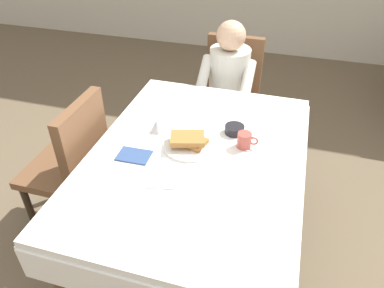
# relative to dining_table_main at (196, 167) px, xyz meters

# --- Properties ---
(ground_plane) EXTENTS (14.00, 14.00, 0.00)m
(ground_plane) POSITION_rel_dining_table_main_xyz_m (0.00, 0.00, -0.65)
(ground_plane) COLOR brown
(dining_table_main) EXTENTS (1.12, 1.52, 0.74)m
(dining_table_main) POSITION_rel_dining_table_main_xyz_m (0.00, 0.00, 0.00)
(dining_table_main) COLOR white
(dining_table_main) RESTS_ON ground
(chair_diner) EXTENTS (0.44, 0.45, 0.93)m
(chair_diner) POSITION_rel_dining_table_main_xyz_m (-0.04, 1.17, -0.12)
(chair_diner) COLOR brown
(chair_diner) RESTS_ON ground
(diner_person) EXTENTS (0.40, 0.43, 1.12)m
(diner_person) POSITION_rel_dining_table_main_xyz_m (-0.04, 1.01, 0.02)
(diner_person) COLOR silver
(diner_person) RESTS_ON ground
(chair_left_side) EXTENTS (0.45, 0.44, 0.93)m
(chair_left_side) POSITION_rel_dining_table_main_xyz_m (-0.77, 0.00, -0.12)
(chair_left_side) COLOR brown
(chair_left_side) RESTS_ON ground
(plate_breakfast) EXTENTS (0.28, 0.28, 0.02)m
(plate_breakfast) POSITION_rel_dining_table_main_xyz_m (-0.05, 0.05, 0.10)
(plate_breakfast) COLOR white
(plate_breakfast) RESTS_ON dining_table_main
(breakfast_stack) EXTENTS (0.21, 0.18, 0.06)m
(breakfast_stack) POSITION_rel_dining_table_main_xyz_m (-0.06, 0.06, 0.13)
(breakfast_stack) COLOR #A36B33
(breakfast_stack) RESTS_ON plate_breakfast
(cup_coffee) EXTENTS (0.11, 0.08, 0.08)m
(cup_coffee) POSITION_rel_dining_table_main_xyz_m (0.23, 0.14, 0.13)
(cup_coffee) COLOR #B24C42
(cup_coffee) RESTS_ON dining_table_main
(bowl_butter) EXTENTS (0.11, 0.11, 0.04)m
(bowl_butter) POSITION_rel_dining_table_main_xyz_m (0.15, 0.25, 0.11)
(bowl_butter) COLOR black
(bowl_butter) RESTS_ON dining_table_main
(syrup_pitcher) EXTENTS (0.08, 0.08, 0.07)m
(syrup_pitcher) POSITION_rel_dining_table_main_xyz_m (-0.27, 0.14, 0.13)
(syrup_pitcher) COLOR silver
(syrup_pitcher) RESTS_ON dining_table_main
(fork_left_of_plate) EXTENTS (0.01, 0.18, 0.00)m
(fork_left_of_plate) POSITION_rel_dining_table_main_xyz_m (-0.24, 0.03, 0.09)
(fork_left_of_plate) COLOR silver
(fork_left_of_plate) RESTS_ON dining_table_main
(knife_right_of_plate) EXTENTS (0.02, 0.20, 0.00)m
(knife_right_of_plate) POSITION_rel_dining_table_main_xyz_m (0.14, 0.03, 0.09)
(knife_right_of_plate) COLOR silver
(knife_right_of_plate) RESTS_ON dining_table_main
(spoon_near_edge) EXTENTS (0.15, 0.04, 0.00)m
(spoon_near_edge) POSITION_rel_dining_table_main_xyz_m (-0.09, -0.30, 0.09)
(spoon_near_edge) COLOR silver
(spoon_near_edge) RESTS_ON dining_table_main
(napkin_folded) EXTENTS (0.17, 0.12, 0.01)m
(napkin_folded) POSITION_rel_dining_table_main_xyz_m (-0.31, -0.11, 0.09)
(napkin_folded) COLOR #334C7F
(napkin_folded) RESTS_ON dining_table_main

